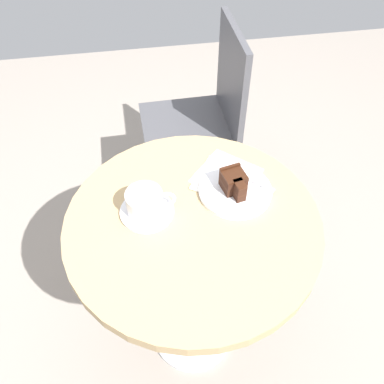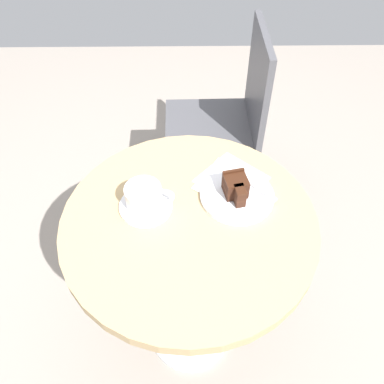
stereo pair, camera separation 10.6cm
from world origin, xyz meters
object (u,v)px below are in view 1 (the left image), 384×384
(saucer, at_px, (147,211))
(coffee_cup, at_px, (145,202))
(cake_plate, at_px, (235,190))
(fork, at_px, (256,183))
(cake_slice, at_px, (234,182))
(teaspoon, at_px, (150,223))
(cafe_chair, at_px, (208,111))
(napkin, at_px, (225,177))

(saucer, xyz_separation_m, coffee_cup, (-0.00, 0.00, 0.04))
(cake_plate, xyz_separation_m, fork, (0.06, 0.01, 0.01))
(cake_slice, bearing_deg, saucer, -172.09)
(coffee_cup, xyz_separation_m, teaspoon, (0.01, -0.05, -0.03))
(saucer, relative_size, cake_plate, 0.71)
(fork, relative_size, cafe_chair, 0.13)
(cafe_chair, bearing_deg, cake_plate, -5.38)
(cake_plate, relative_size, napkin, 0.88)
(teaspoon, height_order, napkin, teaspoon)
(fork, xyz_separation_m, cafe_chair, (-0.01, 0.61, -0.21))
(fork, bearing_deg, teaspoon, -115.49)
(coffee_cup, relative_size, napkin, 0.56)
(cake_plate, bearing_deg, coffee_cup, -172.72)
(teaspoon, relative_size, cake_slice, 0.97)
(cake_slice, distance_m, cafe_chair, 0.67)
(teaspoon, height_order, cake_plate, teaspoon)
(saucer, xyz_separation_m, napkin, (0.23, 0.09, -0.00))
(fork, bearing_deg, saucer, -123.89)
(saucer, distance_m, fork, 0.31)
(saucer, xyz_separation_m, cake_slice, (0.24, 0.03, 0.04))
(cake_slice, height_order, cafe_chair, cafe_chair)
(cake_plate, bearing_deg, napkin, 104.91)
(teaspoon, relative_size, cake_plate, 0.44)
(teaspoon, bearing_deg, cafe_chair, -148.17)
(cake_slice, xyz_separation_m, cafe_chair, (0.05, 0.62, -0.24))
(napkin, relative_size, cafe_chair, 0.26)
(cake_plate, height_order, cafe_chair, cafe_chair)
(teaspoon, xyz_separation_m, cake_plate, (0.24, 0.08, -0.01))
(coffee_cup, bearing_deg, cake_plate, 7.28)
(napkin, bearing_deg, fork, -32.24)
(fork, bearing_deg, cafe_chair, 139.71)
(coffee_cup, bearing_deg, napkin, 21.12)
(saucer, xyz_separation_m, cake_plate, (0.24, 0.03, 0.00))
(saucer, xyz_separation_m, fork, (0.31, 0.04, 0.01))
(saucer, bearing_deg, cake_plate, 7.58)
(teaspoon, xyz_separation_m, fork, (0.30, 0.09, 0.00))
(fork, distance_m, cafe_chair, 0.65)
(coffee_cup, xyz_separation_m, napkin, (0.23, 0.09, -0.04))
(saucer, bearing_deg, cafe_chair, 65.97)
(fork, bearing_deg, cake_slice, -124.58)
(teaspoon, distance_m, fork, 0.31)
(teaspoon, height_order, fork, fork)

